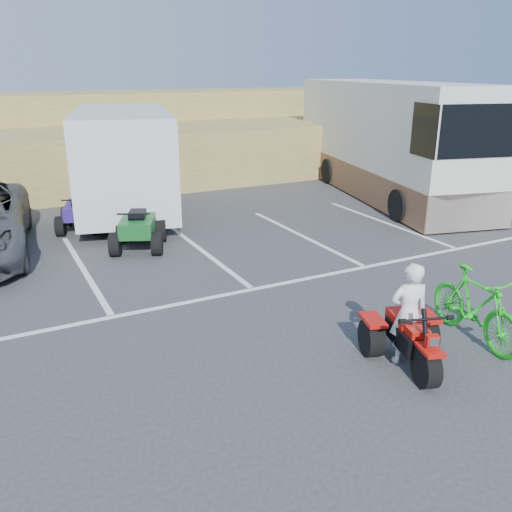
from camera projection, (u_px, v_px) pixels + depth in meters
name	position (u px, v px, depth m)	size (l,w,h in m)	color
ground	(323.00, 342.00, 8.39)	(100.00, 100.00, 0.00)	#343437
parking_stripes	(254.00, 257.00, 12.18)	(28.00, 5.16, 0.01)	white
grass_embankment	(100.00, 140.00, 20.94)	(40.00, 8.50, 3.10)	olive
red_trike_atv	(408.00, 366.00, 7.72)	(1.10, 1.47, 0.95)	#BA120A
rider	(409.00, 314.00, 7.61)	(0.55, 0.36, 1.51)	white
green_dirt_bike	(475.00, 306.00, 8.29)	(0.54, 1.91, 1.15)	#14BF19
cargo_trailer	(124.00, 158.00, 15.50)	(3.90, 6.69, 2.93)	silver
rv_motorhome	(385.00, 147.00, 18.02)	(4.80, 10.25, 3.58)	silver
quad_atv_blue	(82.00, 230.00, 14.26)	(1.09, 1.47, 0.96)	navy
quad_atv_green	(140.00, 248.00, 12.79)	(1.17, 1.56, 1.02)	#12521E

